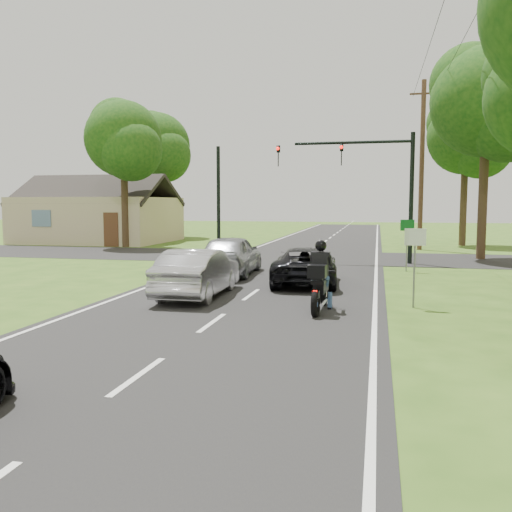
# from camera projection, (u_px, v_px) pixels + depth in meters

# --- Properties ---
(ground) EXTENTS (140.00, 140.00, 0.00)m
(ground) POSITION_uv_depth(u_px,v_px,m) (212.00, 323.00, 12.61)
(ground) COLOR #2F5016
(ground) RESTS_ON ground
(road) EXTENTS (8.00, 100.00, 0.01)m
(road) POSITION_uv_depth(u_px,v_px,m) (284.00, 271.00, 22.32)
(road) COLOR black
(road) RESTS_ON ground
(cross_road) EXTENTS (60.00, 7.00, 0.01)m
(cross_road) POSITION_uv_depth(u_px,v_px,m) (304.00, 257.00, 28.15)
(cross_road) COLOR black
(cross_road) RESTS_ON ground
(motorcycle_rider) EXTENTS (0.62, 2.18, 1.88)m
(motorcycle_rider) POSITION_uv_depth(u_px,v_px,m) (320.00, 283.00, 13.91)
(motorcycle_rider) COLOR black
(motorcycle_rider) RESTS_ON ground
(dark_suv) EXTENTS (2.52, 4.74, 1.27)m
(dark_suv) POSITION_uv_depth(u_px,v_px,m) (305.00, 265.00, 18.70)
(dark_suv) COLOR black
(dark_suv) RESTS_ON road
(silver_sedan) EXTENTS (1.60, 4.37, 1.43)m
(silver_sedan) POSITION_uv_depth(u_px,v_px,m) (198.00, 273.00, 16.16)
(silver_sedan) COLOR #B5B4BA
(silver_sedan) RESTS_ON road
(silver_suv) EXTENTS (2.04, 4.68, 1.57)m
(silver_suv) POSITION_uv_depth(u_px,v_px,m) (231.00, 255.00, 21.05)
(silver_suv) COLOR gray
(silver_suv) RESTS_ON road
(traffic_signal) EXTENTS (6.38, 0.44, 6.00)m
(traffic_signal) POSITION_uv_depth(u_px,v_px,m) (370.00, 174.00, 25.07)
(traffic_signal) COLOR black
(traffic_signal) RESTS_ON ground
(signal_pole_far) EXTENTS (0.20, 0.20, 6.00)m
(signal_pole_far) POSITION_uv_depth(u_px,v_px,m) (218.00, 200.00, 30.94)
(signal_pole_far) COLOR black
(signal_pole_far) RESTS_ON ground
(utility_pole_far) EXTENTS (1.60, 0.28, 10.00)m
(utility_pole_far) POSITION_uv_depth(u_px,v_px,m) (422.00, 164.00, 32.13)
(utility_pole_far) COLOR brown
(utility_pole_far) RESTS_ON ground
(sign_white) EXTENTS (0.55, 0.07, 2.12)m
(sign_white) POSITION_uv_depth(u_px,v_px,m) (415.00, 248.00, 14.32)
(sign_white) COLOR slate
(sign_white) RESTS_ON ground
(sign_green) EXTENTS (0.55, 0.07, 2.12)m
(sign_green) POSITION_uv_depth(u_px,v_px,m) (407.00, 233.00, 22.05)
(sign_green) COLOR slate
(sign_green) RESTS_ON ground
(tree_row_d) EXTENTS (5.76, 5.58, 10.45)m
(tree_row_d) POSITION_uv_depth(u_px,v_px,m) (494.00, 107.00, 26.17)
(tree_row_d) COLOR #332316
(tree_row_d) RESTS_ON ground
(tree_row_e) EXTENTS (5.28, 5.12, 9.61)m
(tree_row_e) POSITION_uv_depth(u_px,v_px,m) (471.00, 140.00, 34.91)
(tree_row_e) COLOR #332316
(tree_row_e) RESTS_ON ground
(tree_left_near) EXTENTS (5.12, 4.96, 9.22)m
(tree_left_near) POSITION_uv_depth(u_px,v_px,m) (126.00, 143.00, 33.75)
(tree_left_near) COLOR #332316
(tree_left_near) RESTS_ON ground
(tree_left_far) EXTENTS (5.76, 5.58, 10.14)m
(tree_left_far) POSITION_uv_depth(u_px,v_px,m) (159.00, 149.00, 43.81)
(tree_left_far) COLOR #332316
(tree_left_far) RESTS_ON ground
(house) EXTENTS (10.20, 8.00, 4.84)m
(house) POSITION_uv_depth(u_px,v_px,m) (99.00, 217.00, 39.24)
(house) COLOR tan
(house) RESTS_ON ground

